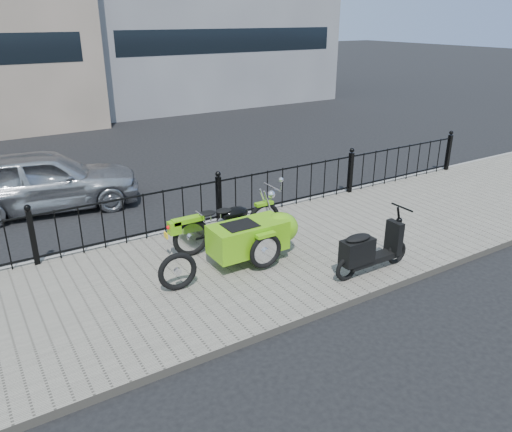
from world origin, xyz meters
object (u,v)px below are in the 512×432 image
scooter (368,251)px  sedan_car (44,180)px  spare_tire (178,271)px  motorcycle_sidecar (253,232)px

scooter → sedan_car: (-3.79, 6.12, 0.16)m
spare_tire → motorcycle_sidecar: bearing=12.7°
spare_tire → scooter: bearing=-21.9°
scooter → sedan_car: sedan_car is taller
motorcycle_sidecar → sedan_car: size_ratio=0.57×
scooter → sedan_car: 7.20m
spare_tire → sedan_car: (-0.97, 4.98, 0.25)m
motorcycle_sidecar → scooter: size_ratio=1.49×
spare_tire → sedan_car: sedan_car is taller
motorcycle_sidecar → spare_tire: 1.60m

